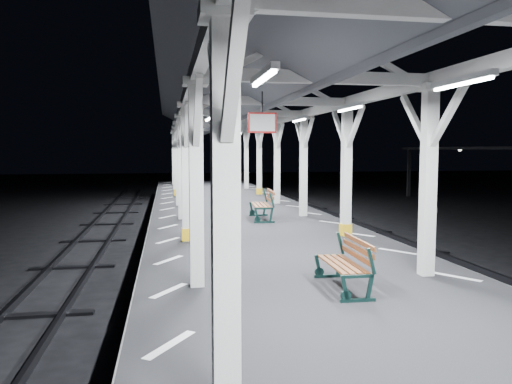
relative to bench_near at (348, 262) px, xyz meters
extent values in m
plane|color=black|center=(-0.34, 2.56, -1.43)|extent=(120.00, 120.00, 0.00)
cube|color=black|center=(-0.34, 2.56, -0.93)|extent=(6.00, 50.00, 1.00)
cube|color=silver|center=(-2.79, 2.56, -0.42)|extent=(1.00, 48.00, 0.01)
cube|color=silver|center=(2.11, 2.56, -0.42)|extent=(1.00, 48.00, 0.01)
cube|color=#2D2D33|center=(-5.89, 2.56, -1.35)|extent=(0.08, 60.00, 0.16)
cube|color=#2D2D33|center=(-4.79, 2.56, -1.35)|extent=(0.08, 60.00, 0.16)
cube|color=black|center=(-5.34, 2.56, -1.40)|extent=(2.20, 0.22, 0.06)
cube|color=#2D2D33|center=(4.11, 2.56, -1.35)|extent=(0.08, 60.00, 0.16)
cube|color=black|center=(4.66, 2.56, -1.40)|extent=(2.20, 0.22, 0.06)
cube|color=silver|center=(-2.34, -3.44, 1.17)|extent=(0.22, 0.22, 3.20)
cube|color=silver|center=(-2.34, -3.44, 2.83)|extent=(0.40, 0.40, 0.12)
cube|color=silver|center=(-2.34, -2.89, 2.32)|extent=(0.10, 0.99, 0.99)
cube|color=silver|center=(-2.34, -3.99, 2.32)|extent=(0.10, 0.99, 0.99)
cube|color=silver|center=(-2.34, 0.56, 1.17)|extent=(0.22, 0.22, 3.20)
cube|color=silver|center=(-2.34, 0.56, 2.83)|extent=(0.40, 0.40, 0.12)
cube|color=silver|center=(-2.34, 1.11, 2.32)|extent=(0.10, 0.99, 0.99)
cube|color=silver|center=(-2.34, 0.01, 2.32)|extent=(0.10, 0.99, 0.99)
cube|color=silver|center=(-2.34, 4.56, 1.17)|extent=(0.22, 0.22, 3.20)
cube|color=silver|center=(-2.34, 4.56, 2.83)|extent=(0.40, 0.40, 0.12)
cube|color=gold|center=(-2.34, 4.56, -0.25)|extent=(0.26, 0.26, 0.30)
cube|color=silver|center=(-2.34, 5.11, 2.32)|extent=(0.10, 0.99, 0.99)
cube|color=silver|center=(-2.34, 4.01, 2.32)|extent=(0.10, 0.99, 0.99)
cube|color=silver|center=(-2.34, 8.56, 1.17)|extent=(0.22, 0.22, 3.20)
cube|color=silver|center=(-2.34, 8.56, 2.83)|extent=(0.40, 0.40, 0.12)
cube|color=silver|center=(-2.34, 9.11, 2.32)|extent=(0.10, 0.99, 0.99)
cube|color=silver|center=(-2.34, 8.01, 2.32)|extent=(0.10, 0.99, 0.99)
cube|color=silver|center=(-2.34, 12.56, 1.17)|extent=(0.22, 0.22, 3.20)
cube|color=silver|center=(-2.34, 12.56, 2.83)|extent=(0.40, 0.40, 0.12)
cube|color=silver|center=(-2.34, 13.11, 2.32)|extent=(0.10, 0.99, 0.99)
cube|color=silver|center=(-2.34, 12.01, 2.32)|extent=(0.10, 0.99, 0.99)
cube|color=silver|center=(-2.34, 16.56, 1.17)|extent=(0.22, 0.22, 3.20)
cube|color=silver|center=(-2.34, 16.56, 2.83)|extent=(0.40, 0.40, 0.12)
cube|color=gold|center=(-2.34, 16.56, -0.25)|extent=(0.26, 0.26, 0.30)
cube|color=silver|center=(-2.34, 17.11, 2.32)|extent=(0.10, 0.99, 0.99)
cube|color=silver|center=(-2.34, 16.01, 2.32)|extent=(0.10, 0.99, 0.99)
cube|color=silver|center=(-2.34, 20.56, 1.17)|extent=(0.22, 0.22, 3.20)
cube|color=silver|center=(-2.34, 20.56, 2.83)|extent=(0.40, 0.40, 0.12)
cube|color=silver|center=(-2.34, 21.11, 2.32)|extent=(0.10, 0.99, 0.99)
cube|color=silver|center=(-2.34, 20.01, 2.32)|extent=(0.10, 0.99, 0.99)
cube|color=silver|center=(-2.34, 24.56, 1.17)|extent=(0.22, 0.22, 3.20)
cube|color=silver|center=(-2.34, 24.56, 2.83)|extent=(0.40, 0.40, 0.12)
cube|color=silver|center=(-2.34, 25.11, 2.32)|extent=(0.10, 0.99, 0.99)
cube|color=silver|center=(-2.34, 24.01, 2.32)|extent=(0.10, 0.99, 0.99)
cube|color=silver|center=(1.66, 0.56, 1.17)|extent=(0.22, 0.22, 3.20)
cube|color=silver|center=(1.66, 0.56, 2.83)|extent=(0.40, 0.40, 0.12)
cube|color=silver|center=(1.66, 1.11, 2.32)|extent=(0.10, 0.99, 0.99)
cube|color=silver|center=(1.66, 0.01, 2.32)|extent=(0.10, 0.99, 0.99)
cube|color=silver|center=(1.66, 4.56, 1.17)|extent=(0.22, 0.22, 3.20)
cube|color=silver|center=(1.66, 4.56, 2.83)|extent=(0.40, 0.40, 0.12)
cube|color=gold|center=(1.66, 4.56, -0.25)|extent=(0.26, 0.26, 0.30)
cube|color=silver|center=(1.66, 5.11, 2.32)|extent=(0.10, 0.99, 0.99)
cube|color=silver|center=(1.66, 4.01, 2.32)|extent=(0.10, 0.99, 0.99)
cube|color=silver|center=(1.66, 8.56, 1.17)|extent=(0.22, 0.22, 3.20)
cube|color=silver|center=(1.66, 8.56, 2.83)|extent=(0.40, 0.40, 0.12)
cube|color=silver|center=(1.66, 9.11, 2.32)|extent=(0.10, 0.99, 0.99)
cube|color=silver|center=(1.66, 8.01, 2.32)|extent=(0.10, 0.99, 0.99)
cube|color=silver|center=(1.66, 12.56, 1.17)|extent=(0.22, 0.22, 3.20)
cube|color=silver|center=(1.66, 12.56, 2.83)|extent=(0.40, 0.40, 0.12)
cube|color=silver|center=(1.66, 13.11, 2.32)|extent=(0.10, 0.99, 0.99)
cube|color=silver|center=(1.66, 12.01, 2.32)|extent=(0.10, 0.99, 0.99)
cube|color=silver|center=(1.66, 16.56, 1.17)|extent=(0.22, 0.22, 3.20)
cube|color=silver|center=(1.66, 16.56, 2.83)|extent=(0.40, 0.40, 0.12)
cube|color=gold|center=(1.66, 16.56, -0.25)|extent=(0.26, 0.26, 0.30)
cube|color=silver|center=(1.66, 17.11, 2.32)|extent=(0.10, 0.99, 0.99)
cube|color=silver|center=(1.66, 16.01, 2.32)|extent=(0.10, 0.99, 0.99)
cube|color=silver|center=(1.66, 20.56, 1.17)|extent=(0.22, 0.22, 3.20)
cube|color=silver|center=(1.66, 20.56, 2.83)|extent=(0.40, 0.40, 0.12)
cube|color=silver|center=(1.66, 21.11, 2.32)|extent=(0.10, 0.99, 0.99)
cube|color=silver|center=(1.66, 20.01, 2.32)|extent=(0.10, 0.99, 0.99)
cube|color=silver|center=(1.66, 24.56, 1.17)|extent=(0.22, 0.22, 3.20)
cube|color=silver|center=(1.66, 24.56, 2.83)|extent=(0.40, 0.40, 0.12)
cube|color=silver|center=(1.66, 25.11, 2.32)|extent=(0.10, 0.99, 0.99)
cube|color=silver|center=(1.66, 24.01, 2.32)|extent=(0.10, 0.99, 0.99)
cube|color=silver|center=(-2.34, 2.56, 2.95)|extent=(0.18, 48.00, 0.24)
cube|color=silver|center=(1.66, 2.56, 2.95)|extent=(0.18, 48.00, 0.24)
cube|color=silver|center=(-0.34, -3.44, 2.95)|extent=(4.20, 0.14, 0.20)
cube|color=silver|center=(-0.34, 0.56, 2.95)|extent=(4.20, 0.14, 0.20)
cube|color=silver|center=(-0.34, 4.56, 2.95)|extent=(4.20, 0.14, 0.20)
cube|color=silver|center=(-0.34, 8.56, 2.95)|extent=(4.20, 0.14, 0.20)
cube|color=silver|center=(-0.34, 12.56, 2.95)|extent=(4.20, 0.14, 0.20)
cube|color=silver|center=(-0.34, 16.56, 2.95)|extent=(4.20, 0.14, 0.20)
cube|color=silver|center=(-0.34, 20.56, 2.95)|extent=(4.20, 0.14, 0.20)
cube|color=silver|center=(-0.34, 24.56, 2.95)|extent=(4.20, 0.14, 0.20)
cube|color=silver|center=(-0.34, 2.56, 3.87)|extent=(0.16, 48.00, 0.20)
cube|color=#4D4F55|center=(-1.64, 2.56, 3.49)|extent=(2.80, 49.00, 1.45)
cube|color=#4D4F55|center=(0.96, 2.56, 3.49)|extent=(2.80, 49.00, 1.45)
cube|color=silver|center=(-1.64, -1.44, 2.67)|extent=(0.10, 1.35, 0.08)
cube|color=white|center=(-1.64, -1.44, 2.62)|extent=(0.05, 1.25, 0.05)
cube|color=silver|center=(-1.64, 2.56, 2.67)|extent=(0.10, 1.35, 0.08)
cube|color=white|center=(-1.64, 2.56, 2.62)|extent=(0.05, 1.25, 0.05)
cube|color=silver|center=(-1.64, 6.56, 2.67)|extent=(0.10, 1.35, 0.08)
cube|color=white|center=(-1.64, 6.56, 2.62)|extent=(0.05, 1.25, 0.05)
cube|color=silver|center=(-1.64, 10.56, 2.67)|extent=(0.10, 1.35, 0.08)
cube|color=white|center=(-1.64, 10.56, 2.62)|extent=(0.05, 1.25, 0.05)
cube|color=silver|center=(-1.64, 14.56, 2.67)|extent=(0.10, 1.35, 0.08)
cube|color=white|center=(-1.64, 14.56, 2.62)|extent=(0.05, 1.25, 0.05)
cube|color=silver|center=(-1.64, 18.56, 2.67)|extent=(0.10, 1.35, 0.08)
cube|color=white|center=(-1.64, 18.56, 2.62)|extent=(0.05, 1.25, 0.05)
cube|color=silver|center=(-1.64, 22.56, 2.67)|extent=(0.10, 1.35, 0.08)
cube|color=white|center=(-1.64, 22.56, 2.62)|extent=(0.05, 1.25, 0.05)
cube|color=silver|center=(0.96, -1.44, 2.67)|extent=(0.10, 1.35, 0.08)
cube|color=white|center=(0.96, -1.44, 2.62)|extent=(0.05, 1.25, 0.05)
cube|color=silver|center=(0.96, 2.56, 2.67)|extent=(0.10, 1.35, 0.08)
cube|color=white|center=(0.96, 2.56, 2.62)|extent=(0.05, 1.25, 0.05)
cube|color=silver|center=(0.96, 6.56, 2.67)|extent=(0.10, 1.35, 0.08)
cube|color=white|center=(0.96, 6.56, 2.62)|extent=(0.05, 1.25, 0.05)
cube|color=silver|center=(0.96, 10.56, 2.67)|extent=(0.10, 1.35, 0.08)
cube|color=white|center=(0.96, 10.56, 2.62)|extent=(0.05, 1.25, 0.05)
cube|color=silver|center=(0.96, 14.56, 2.67)|extent=(0.10, 1.35, 0.08)
cube|color=white|center=(0.96, 14.56, 2.62)|extent=(0.05, 1.25, 0.05)
cube|color=silver|center=(0.96, 18.56, 2.67)|extent=(0.10, 1.35, 0.08)
cube|color=white|center=(0.96, 18.56, 2.62)|extent=(0.05, 1.25, 0.05)
cube|color=silver|center=(0.96, 22.56, 2.67)|extent=(0.10, 1.35, 0.08)
cube|color=white|center=(0.96, 22.56, 2.62)|extent=(0.05, 1.25, 0.05)
cylinder|color=black|center=(-1.17, 1.11, 2.59)|extent=(0.02, 0.02, 0.36)
cube|color=red|center=(-1.17, 1.11, 2.24)|extent=(0.50, 0.03, 0.35)
cube|color=white|center=(-1.17, 1.11, 2.24)|extent=(0.44, 0.04, 0.29)
cylinder|color=black|center=(0.68, 17.80, 2.59)|extent=(0.02, 0.02, 0.36)
cube|color=red|center=(0.68, 17.80, 2.24)|extent=(0.50, 0.03, 0.35)
cube|color=white|center=(0.68, 17.80, 2.24)|extent=(0.44, 0.05, 0.29)
cube|color=black|center=(13.66, 24.56, 0.22)|extent=(0.20, 0.20, 3.30)
sphere|color=silver|center=(13.66, 18.56, 1.79)|extent=(0.20, 0.20, 0.20)
sphere|color=silver|center=(13.66, 24.56, 1.79)|extent=(0.20, 0.20, 0.20)
cube|color=black|center=(-0.11, -0.71, -0.40)|extent=(0.53, 0.07, 0.05)
cube|color=black|center=(-0.30, -0.70, -0.22)|extent=(0.14, 0.05, 0.41)
cube|color=black|center=(0.07, -0.71, -0.22)|extent=(0.12, 0.05, 0.41)
cube|color=black|center=(0.09, -0.71, 0.17)|extent=(0.15, 0.05, 0.39)
cube|color=black|center=(-0.06, 0.71, -0.40)|extent=(0.53, 0.07, 0.05)
cube|color=black|center=(-0.26, 0.72, -0.22)|extent=(0.14, 0.05, 0.41)
cube|color=black|center=(0.11, 0.71, -0.22)|extent=(0.12, 0.05, 0.41)
cube|color=black|center=(0.13, 0.71, 0.17)|extent=(0.15, 0.05, 0.39)
cube|color=brown|center=(-0.26, 0.01, -0.03)|extent=(0.12, 1.35, 0.03)
cube|color=brown|center=(-0.15, 0.00, -0.03)|extent=(0.12, 1.35, 0.03)
cube|color=brown|center=(-0.03, 0.00, -0.03)|extent=(0.12, 1.35, 0.03)
cube|color=brown|center=(0.08, 0.00, -0.03)|extent=(0.12, 1.35, 0.03)
cube|color=brown|center=(0.15, 0.00, 0.10)|extent=(0.08, 1.35, 0.08)
cube|color=brown|center=(0.16, 0.00, 0.21)|extent=(0.08, 1.35, 0.08)
cube|color=brown|center=(0.18, -0.01, 0.33)|extent=(0.08, 1.35, 0.08)
cube|color=black|center=(0.07, 7.19, -0.39)|extent=(0.62, 0.11, 0.06)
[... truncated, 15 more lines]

